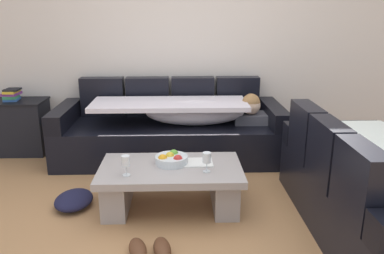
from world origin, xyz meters
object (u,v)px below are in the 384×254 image
(couch_along_wall, at_px, (174,130))
(side_cabinet, at_px, (17,127))
(coffee_table, at_px, (171,182))
(fruit_bowl, at_px, (171,159))
(wine_glass_near_right, at_px, (207,158))
(pair_of_shoes, at_px, (150,249))
(book_stack_on_cabinet, at_px, (12,95))
(wine_glass_near_left, at_px, (126,162))
(crumpled_garment, at_px, (74,200))
(couch_near_window, at_px, (372,192))
(open_magazine, at_px, (196,162))

(couch_along_wall, height_order, side_cabinet, couch_along_wall)
(coffee_table, bearing_deg, fruit_bowl, 84.16)
(coffee_table, distance_m, wine_glass_near_right, 0.41)
(side_cabinet, distance_m, pair_of_shoes, 2.74)
(fruit_bowl, height_order, book_stack_on_cabinet, book_stack_on_cabinet)
(wine_glass_near_left, distance_m, crumpled_garment, 0.70)
(fruit_bowl, bearing_deg, couch_near_window, -18.14)
(coffee_table, xyz_separation_m, fruit_bowl, (0.01, 0.07, 0.18))
(couch_near_window, height_order, pair_of_shoes, couch_near_window)
(couch_along_wall, relative_size, crumpled_garment, 6.33)
(fruit_bowl, bearing_deg, side_cabinet, 143.81)
(wine_glass_near_right, height_order, book_stack_on_cabinet, book_stack_on_cabinet)
(fruit_bowl, height_order, crumpled_garment, fruit_bowl)
(couch_near_window, relative_size, crumpled_garment, 4.77)
(fruit_bowl, relative_size, crumpled_garment, 0.70)
(fruit_bowl, relative_size, wine_glass_near_right, 1.69)
(couch_near_window, relative_size, fruit_bowl, 6.82)
(wine_glass_near_right, bearing_deg, couch_along_wall, 102.11)
(open_magazine, distance_m, pair_of_shoes, 0.90)
(couch_near_window, distance_m, book_stack_on_cabinet, 3.88)
(coffee_table, bearing_deg, wine_glass_near_right, -21.21)
(side_cabinet, height_order, book_stack_on_cabinet, book_stack_on_cabinet)
(fruit_bowl, bearing_deg, crumpled_garment, -178.49)
(fruit_bowl, distance_m, wine_glass_near_right, 0.35)
(side_cabinet, bearing_deg, crumpled_garment, -53.92)
(crumpled_garment, bearing_deg, wine_glass_near_right, -7.95)
(couch_near_window, relative_size, coffee_table, 1.59)
(crumpled_garment, bearing_deg, open_magazine, 1.68)
(coffee_table, xyz_separation_m, crumpled_garment, (-0.85, 0.04, -0.18))
(fruit_bowl, relative_size, wine_glass_near_left, 1.69)
(open_magazine, height_order, crumpled_garment, open_magazine)
(fruit_bowl, height_order, side_cabinet, side_cabinet)
(book_stack_on_cabinet, relative_size, pair_of_shoes, 0.66)
(wine_glass_near_right, bearing_deg, crumpled_garment, 172.05)
(coffee_table, relative_size, side_cabinet, 1.67)
(couch_near_window, height_order, fruit_bowl, couch_near_window)
(wine_glass_near_left, bearing_deg, couch_near_window, -8.01)
(fruit_bowl, bearing_deg, couch_along_wall, 89.69)
(open_magazine, bearing_deg, fruit_bowl, -177.86)
(wine_glass_near_right, height_order, pair_of_shoes, wine_glass_near_right)
(couch_near_window, bearing_deg, pair_of_shoes, 98.70)
(coffee_table, bearing_deg, crumpled_garment, 176.99)
(couch_near_window, distance_m, fruit_bowl, 1.60)
(pair_of_shoes, distance_m, crumpled_garment, 1.02)
(couch_near_window, distance_m, wine_glass_near_right, 1.27)
(open_magazine, xyz_separation_m, side_cabinet, (-2.08, 1.36, -0.06))
(open_magazine, height_order, pair_of_shoes, open_magazine)
(book_stack_on_cabinet, xyz_separation_m, pair_of_shoes, (1.73, -2.12, -0.66))
(book_stack_on_cabinet, bearing_deg, side_cabinet, 0.33)
(wine_glass_near_right, bearing_deg, fruit_bowl, 147.83)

